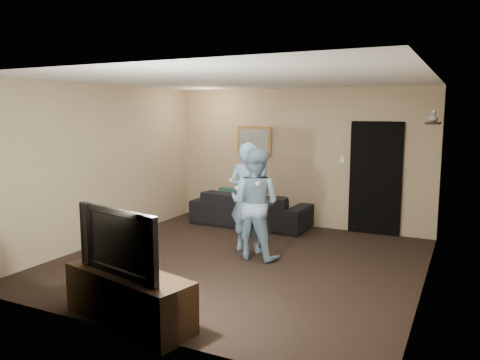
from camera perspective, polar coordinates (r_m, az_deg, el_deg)
The scene contains 19 objects.
ground at distance 6.94m, azimuth -0.01°, elevation -9.85°, with size 5.00×5.00×0.00m, color black.
ceiling at distance 6.61m, azimuth -0.01°, elevation 12.12°, with size 5.00×5.00×0.04m, color silver.
wall_back at distance 8.94m, azimuth 7.10°, elevation 2.70°, with size 5.00×0.04×2.60m, color tan.
wall_front at distance 4.57m, azimuth -14.05°, elevation -2.75°, with size 5.00×0.04×2.60m, color tan.
wall_left at distance 8.07m, azimuth -16.16°, elevation 1.84°, with size 0.04×5.00×2.60m, color tan.
wall_right at distance 5.99m, azimuth 21.97°, elevation -0.55°, with size 0.04×5.00×2.60m, color tan.
sofa at distance 8.97m, azimuth 1.29°, elevation -3.50°, with size 2.25×0.88×0.66m, color black.
throw_pillow at distance 9.14m, azimuth -1.25°, elevation -2.32°, with size 0.43×0.14×0.43m, color #16443D.
painting_frame at distance 9.23m, azimuth 1.79°, elevation 4.79°, with size 0.72×0.05×0.57m, color olive.
painting_canvas at distance 9.21m, azimuth 1.72°, elevation 4.78°, with size 0.62×0.01×0.47m, color slate.
doorway at distance 8.59m, azimuth 16.17°, elevation 0.19°, with size 0.90×0.06×2.00m, color black.
light_switch at distance 8.68m, azimuth 12.36°, elevation 2.40°, with size 0.08×0.02×0.12m, color silver.
wall_shelf at distance 7.73m, azimuth 22.48°, elevation 6.41°, with size 0.20×0.60×0.03m, color black.
shelf_vase at distance 7.67m, azimuth 22.49°, elevation 7.09°, with size 0.15×0.15×0.15m, color #AEAEB3.
shelf_figurine at distance 7.89m, azimuth 22.61°, elevation 7.19°, with size 0.06×0.06×0.18m, color silver.
tv_console at distance 5.12m, azimuth -13.41°, elevation -13.81°, with size 1.55×0.50×0.55m, color black.
television at distance 4.92m, azimuth -13.65°, elevation -7.12°, with size 1.19×0.16×0.68m, color black.
wii_player_left at distance 7.22m, azimuth 1.02°, elevation -2.13°, with size 0.63×0.50×1.71m.
wii_player_right at distance 6.91m, azimuth 1.81°, elevation -2.88°, with size 0.81×0.64×1.64m.
Camera 1 is at (2.92, -5.91, 2.15)m, focal length 35.00 mm.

